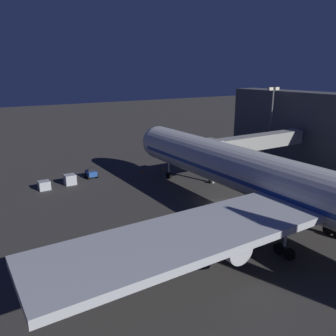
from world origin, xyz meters
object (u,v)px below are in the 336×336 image
at_px(baggage_container_far_row, 70,180).
at_px(baggage_container_mid_row, 44,185).
at_px(apron_floodlight_mast, 271,117).
at_px(traffic_cone_nose_port, 163,168).
at_px(jet_bridge, 247,144).
at_px(traffic_cone_nose_starboard, 143,172).
at_px(airliner_at_gate, 308,193).
at_px(pushback_tug, 91,173).

bearing_deg(baggage_container_far_row, baggage_container_mid_row, 5.10).
bearing_deg(baggage_container_mid_row, apron_floodlight_mast, 173.23).
bearing_deg(traffic_cone_nose_port, jet_bridge, 132.25).
relative_size(jet_bridge, traffic_cone_nose_starboard, 42.81).
xyz_separation_m(apron_floodlight_mast, traffic_cone_nose_starboard, (27.70, -5.06, -8.62)).
bearing_deg(apron_floodlight_mast, traffic_cone_nose_port, -12.25).
xyz_separation_m(baggage_container_mid_row, traffic_cone_nose_starboard, (-17.59, 0.32, -0.43)).
distance_m(airliner_at_gate, pushback_tug, 37.52).
relative_size(jet_bridge, traffic_cone_nose_port, 42.81).
xyz_separation_m(airliner_at_gate, traffic_cone_nose_port, (-2.20, -33.04, -5.55)).
bearing_deg(baggage_container_mid_row, pushback_tug, -166.34).
relative_size(pushback_tug, traffic_cone_nose_port, 4.08).
relative_size(airliner_at_gate, baggage_container_mid_row, 39.05).
bearing_deg(apron_floodlight_mast, airliner_at_gate, 47.65).
bearing_deg(pushback_tug, baggage_container_far_row, 21.65).
xyz_separation_m(pushback_tug, baggage_container_far_row, (4.28, 1.70, 0.06)).
bearing_deg(jet_bridge, traffic_cone_nose_starboard, -37.68).
height_order(baggage_container_mid_row, traffic_cone_nose_starboard, baggage_container_mid_row).
bearing_deg(traffic_cone_nose_starboard, airliner_at_gate, 93.81).
height_order(airliner_at_gate, baggage_container_far_row, airliner_at_gate).
bearing_deg(baggage_container_far_row, pushback_tug, -158.35).
bearing_deg(baggage_container_far_row, apron_floodlight_mast, 172.00).
bearing_deg(baggage_container_mid_row, airliner_at_gate, 120.68).
bearing_deg(airliner_at_gate, pushback_tug, -72.42).
height_order(pushback_tug, baggage_container_far_row, pushback_tug).
relative_size(apron_floodlight_mast, baggage_container_mid_row, 8.58).
bearing_deg(apron_floodlight_mast, jet_bridge, 26.04).
height_order(pushback_tug, traffic_cone_nose_port, pushback_tug).
bearing_deg(apron_floodlight_mast, baggage_container_far_row, -8.00).
distance_m(pushback_tug, traffic_cone_nose_port, 13.65).
bearing_deg(traffic_cone_nose_port, apron_floodlight_mast, 167.75).
distance_m(baggage_container_mid_row, baggage_container_far_row, 4.30).
bearing_deg(traffic_cone_nose_starboard, baggage_container_mid_row, -1.05).
relative_size(apron_floodlight_mast, traffic_cone_nose_starboard, 27.31).
distance_m(pushback_tug, baggage_container_mid_row, 8.82).
distance_m(jet_bridge, pushback_tug, 27.97).
bearing_deg(jet_bridge, airliner_at_gate, 59.91).
bearing_deg(pushback_tug, apron_floodlight_mast, 168.51).
relative_size(apron_floodlight_mast, baggage_container_far_row, 8.50).
height_order(airliner_at_gate, apron_floodlight_mast, airliner_at_gate).
relative_size(airliner_at_gate, pushback_tug, 30.47).
bearing_deg(jet_bridge, pushback_tug, -30.12).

